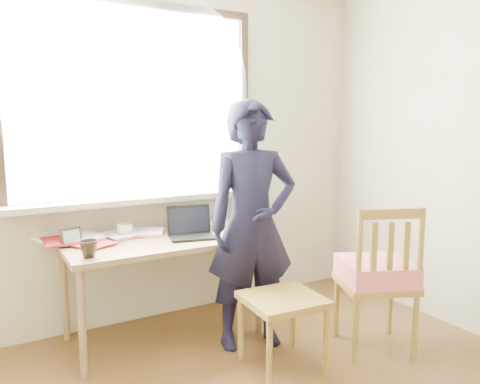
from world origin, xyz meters
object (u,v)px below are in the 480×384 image
desk (163,249)px  laptop (191,229)px  mug_white (125,230)px  person (252,225)px  mug_dark (89,249)px  work_chair (283,308)px  side_chair (377,274)px

desk → laptop: bearing=-11.0°
mug_white → person: bearing=-41.4°
laptop → mug_white: size_ratio=3.13×
mug_dark → desk: bearing=20.6°
work_chair → desk: bearing=121.3°
laptop → mug_white: bearing=148.5°
laptop → mug_dark: laptop is taller
laptop → mug_dark: 0.74m
work_chair → side_chair: side_chair is taller
laptop → work_chair: size_ratio=0.74×
desk → mug_dark: bearing=-159.4°
desk → side_chair: side_chair is taller
mug_dark → work_chair: (0.99, -0.56, -0.36)m
mug_white → work_chair: size_ratio=0.24×
laptop → person: 0.46m
side_chair → desk: bearing=142.7°
person → desk: bearing=153.3°
laptop → person: size_ratio=0.21×
work_chair → person: size_ratio=0.29×
desk → work_chair: size_ratio=2.77×
laptop → side_chair: size_ratio=0.36×
mug_white → work_chair: (0.66, -0.96, -0.36)m
laptop → side_chair: (0.94, -0.82, -0.24)m
mug_dark → side_chair: (1.66, -0.66, -0.24)m
mug_white → side_chair: side_chair is taller
desk → laptop: laptop is taller
mug_dark → person: (1.00, -0.19, 0.07)m
side_chair → work_chair: bearing=171.4°
work_chair → person: 0.57m
desk → work_chair: bearing=-58.7°
laptop → work_chair: (0.27, -0.72, -0.36)m
work_chair → person: person is taller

